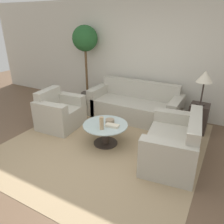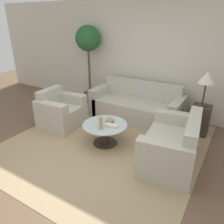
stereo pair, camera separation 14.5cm
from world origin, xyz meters
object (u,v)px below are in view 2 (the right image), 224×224
at_px(armchair, 60,113).
at_px(table_lamp, 207,79).
at_px(book_stack, 112,126).
at_px(sofa_main, 137,107).
at_px(coffee_table, 105,131).
at_px(potted_plant, 88,47).
at_px(vase, 101,123).
at_px(loveseat, 174,147).
at_px(bowl, 110,121).

xyz_separation_m(armchair, table_lamp, (2.66, 1.19, 0.85)).
xyz_separation_m(armchair, book_stack, (1.40, -0.16, 0.13)).
relative_size(sofa_main, armchair, 2.28).
xyz_separation_m(coffee_table, potted_plant, (-1.50, 1.59, 1.25)).
bearing_deg(sofa_main, coffee_table, -90.62).
xyz_separation_m(coffee_table, vase, (0.04, -0.19, 0.26)).
bearing_deg(loveseat, book_stack, -91.96).
bearing_deg(loveseat, armchair, -98.80).
height_order(loveseat, coffee_table, loveseat).
bearing_deg(book_stack, bowl, 129.17).
xyz_separation_m(sofa_main, bowl, (0.03, -1.25, 0.15)).
bearing_deg(book_stack, potted_plant, 130.84).
bearing_deg(table_lamp, armchair, -155.92).
bearing_deg(book_stack, vase, -128.73).
bearing_deg(book_stack, armchair, 168.27).
bearing_deg(bowl, loveseat, -0.43).
distance_m(sofa_main, book_stack, 1.38).
height_order(armchair, vase, armchair).
relative_size(armchair, bowl, 5.59).
relative_size(sofa_main, bowl, 12.74).
distance_m(vase, book_stack, 0.23).
height_order(table_lamp, bowl, table_lamp).
distance_m(loveseat, table_lamp, 1.51).
height_order(potted_plant, vase, potted_plant).
distance_m(potted_plant, bowl, 2.40).
xyz_separation_m(armchair, bowl, (1.29, -0.05, 0.14)).
distance_m(coffee_table, bowl, 0.20).
distance_m(armchair, coffee_table, 1.26).
xyz_separation_m(coffee_table, table_lamp, (1.41, 1.33, 0.88)).
bearing_deg(book_stack, sofa_main, 90.72).
distance_m(sofa_main, coffee_table, 1.35).
bearing_deg(potted_plant, coffee_table, -46.53).
bearing_deg(potted_plant, loveseat, -28.44).
bearing_deg(bowl, table_lamp, 42.03).
bearing_deg(bowl, armchair, 177.95).
distance_m(bowl, book_stack, 0.16).
xyz_separation_m(bowl, book_stack, (0.11, -0.12, -0.01)).
relative_size(coffee_table, vase, 3.57).
relative_size(table_lamp, vase, 2.95).
xyz_separation_m(sofa_main, table_lamp, (1.39, -0.02, 0.85)).
height_order(vase, book_stack, vase).
bearing_deg(bowl, potted_plant, 136.05).
bearing_deg(loveseat, bowl, -97.96).
distance_m(loveseat, book_stack, 1.12).
xyz_separation_m(sofa_main, potted_plant, (-1.52, 0.24, 1.22)).
xyz_separation_m(potted_plant, vase, (1.54, -1.78, -0.99)).
height_order(sofa_main, coffee_table, sofa_main).
relative_size(potted_plant, bowl, 12.44).
xyz_separation_m(table_lamp, bowl, (-1.37, -1.23, -0.70)).
bearing_deg(sofa_main, bowl, -88.85).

